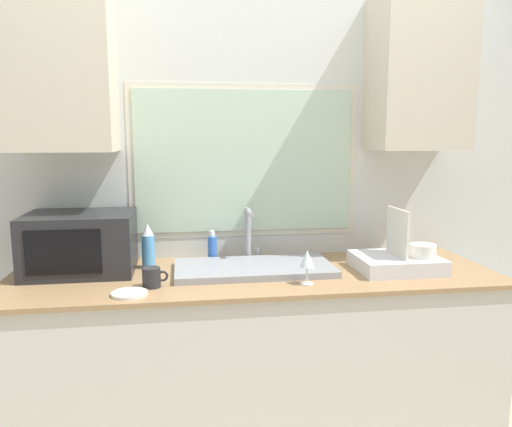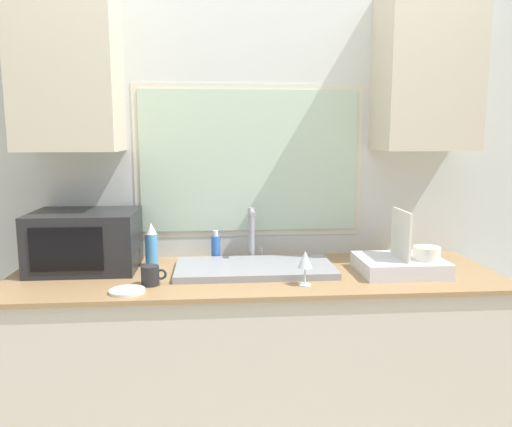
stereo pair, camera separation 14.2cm
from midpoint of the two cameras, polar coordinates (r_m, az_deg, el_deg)
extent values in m
cube|color=beige|center=(2.47, -1.87, -17.50)|extent=(2.18, 0.67, 0.91)
cube|color=#99754C|center=(2.30, -1.93, -7.04)|extent=(2.21, 0.70, 0.02)
cube|color=silver|center=(2.59, -2.91, 3.29)|extent=(6.00, 0.06, 2.60)
cube|color=beige|center=(2.55, -2.87, 5.99)|extent=(1.16, 0.01, 0.77)
cube|color=#B2CCB2|center=(2.54, -2.86, 5.98)|extent=(1.10, 0.01, 0.71)
cube|color=beige|center=(2.46, -23.03, 15.19)|extent=(0.45, 0.32, 0.74)
cube|color=beige|center=(2.63, 16.56, 15.08)|extent=(0.45, 0.32, 0.74)
cube|color=gray|center=(2.32, -1.99, -6.26)|extent=(0.73, 0.36, 0.03)
cylinder|color=#99999E|center=(2.50, -2.57, -2.38)|extent=(0.03, 0.03, 0.27)
cylinder|color=#99999E|center=(2.41, -2.43, 0.05)|extent=(0.03, 0.13, 0.03)
cylinder|color=#99999E|center=(2.52, -1.42, -4.64)|extent=(0.02, 0.02, 0.06)
cube|color=#232326|center=(2.44, -21.01, -3.16)|extent=(0.48, 0.36, 0.27)
cube|color=black|center=(2.27, -22.87, -4.13)|extent=(0.31, 0.01, 0.19)
cube|color=silver|center=(2.40, 14.12, -5.51)|extent=(0.38, 0.31, 0.07)
cube|color=silver|center=(2.37, 14.25, -2.11)|extent=(0.01, 0.22, 0.22)
cylinder|color=silver|center=(2.38, 16.91, -4.11)|extent=(0.12, 0.12, 0.06)
cylinder|color=#4C99D8|center=(2.43, -13.87, -4.26)|extent=(0.06, 0.06, 0.16)
cone|color=silver|center=(2.41, -13.96, -1.80)|extent=(0.05, 0.05, 0.06)
cylinder|color=blue|center=(2.50, -6.65, -4.05)|extent=(0.05, 0.05, 0.13)
cylinder|color=white|center=(2.48, -6.68, -2.32)|extent=(0.03, 0.03, 0.03)
cylinder|color=#262628|center=(2.13, -13.76, -7.13)|extent=(0.08, 0.08, 0.08)
torus|color=#262628|center=(2.13, -12.53, -7.01)|extent=(0.05, 0.01, 0.05)
cylinder|color=silver|center=(2.13, 3.91, -8.01)|extent=(0.06, 0.06, 0.00)
cylinder|color=silver|center=(2.12, 3.92, -7.05)|extent=(0.01, 0.01, 0.07)
cone|color=silver|center=(2.10, 3.94, -5.16)|extent=(0.06, 0.06, 0.07)
cylinder|color=silver|center=(2.06, -16.21, -8.80)|extent=(0.14, 0.14, 0.01)
camera|label=1|loc=(0.07, -91.85, -0.29)|focal=35.00mm
camera|label=2|loc=(0.07, 88.15, 0.29)|focal=35.00mm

